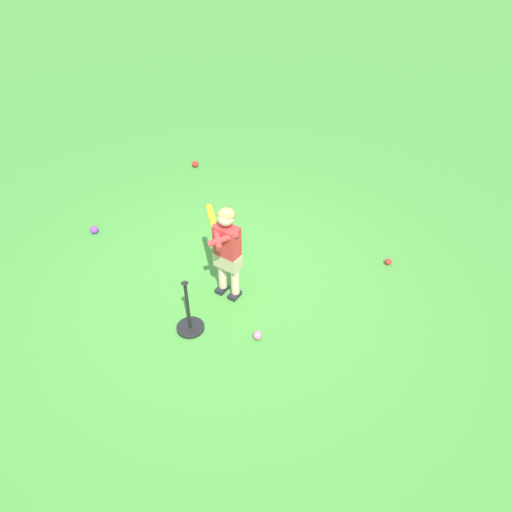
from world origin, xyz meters
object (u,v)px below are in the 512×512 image
Objects in this scene: play_ball_by_bucket at (258,335)px; play_ball_far_left at (388,262)px; play_ball_midfield at (94,230)px; child_batter at (226,245)px; batting_tee at (190,321)px; play_ball_far_right at (195,164)px.

play_ball_far_left is at bearing 110.79° from play_ball_by_bucket.
play_ball_midfield is 1.15× the size of play_ball_by_bucket.
batting_tee is at bearing -49.70° from child_batter.
play_ball_by_bucket is 0.14× the size of batting_tee.
play_ball_midfield is at bearing -115.27° from play_ball_far_left.
play_ball_midfield is at bearing -154.80° from batting_tee.
play_ball_by_bucket is at bearing -69.21° from play_ball_far_left.
play_ball_far_right is 1.01× the size of play_ball_midfield.
play_ball_midfield is (1.36, -1.53, -0.00)m from play_ball_far_right.
play_ball_far_right is 0.16× the size of batting_tee.
play_ball_far_left is (1.55, 3.29, -0.01)m from play_ball_midfield.
play_ball_far_right is at bearing 179.88° from play_ball_by_bucket.
play_ball_far_left is at bearing 31.23° from play_ball_far_right.
play_ball_far_left is 1.90m from play_ball_by_bucket.
child_batter reaches higher than play_ball_by_bucket.
play_ball_far_left is 0.12× the size of batting_tee.
play_ball_far_right is 3.40m from play_ball_far_left.
batting_tee is at bearing 25.20° from play_ball_midfield.
play_ball_far_left is (0.04, 1.90, -0.61)m from child_batter.
play_ball_far_right is at bearing -148.77° from play_ball_far_left.
play_ball_far_right is 3.34m from batting_tee.
child_batter is at bearing 130.30° from batting_tee.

